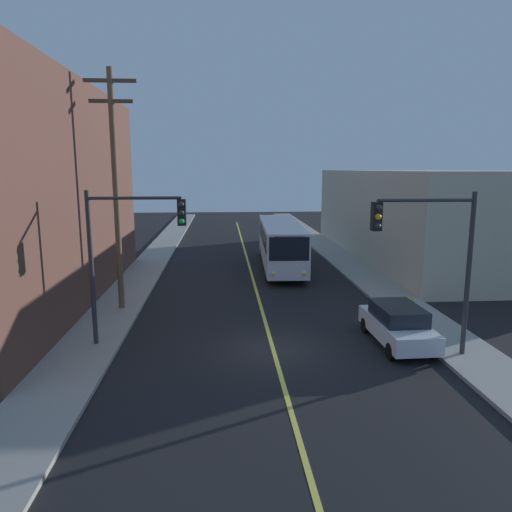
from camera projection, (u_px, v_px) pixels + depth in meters
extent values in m
plane|color=black|center=(273.00, 349.00, 18.48)|extent=(120.00, 120.00, 0.00)
cube|color=gray|center=(132.00, 288.00, 27.76)|extent=(2.50, 90.00, 0.15)
cube|color=gray|center=(374.00, 283.00, 28.79)|extent=(2.50, 90.00, 0.15)
cube|color=#D8CC4C|center=(250.00, 269.00, 33.19)|extent=(0.16, 60.00, 0.01)
cube|color=black|center=(96.00, 272.00, 24.85)|extent=(0.06, 15.60, 1.30)
cube|color=black|center=(93.00, 211.00, 24.27)|extent=(0.06, 15.60, 1.30)
cube|color=black|center=(89.00, 147.00, 23.69)|extent=(0.06, 15.60, 1.30)
cube|color=beige|center=(430.00, 214.00, 37.40)|extent=(12.00, 25.66, 6.81)
cube|color=black|center=(355.00, 238.00, 37.30)|extent=(0.06, 17.96, 1.30)
cube|color=black|center=(357.00, 197.00, 36.72)|extent=(0.06, 17.96, 1.30)
cube|color=silver|center=(281.00, 242.00, 33.49)|extent=(3.05, 12.10, 2.75)
cube|color=black|center=(289.00, 249.00, 27.52)|extent=(2.35, 0.18, 1.40)
cube|color=black|center=(275.00, 224.00, 39.26)|extent=(2.30, 0.18, 1.10)
cube|color=black|center=(263.00, 235.00, 33.36)|extent=(0.48, 10.19, 1.10)
cube|color=black|center=(298.00, 235.00, 33.43)|extent=(0.48, 10.19, 1.10)
cube|color=orange|center=(289.00, 239.00, 27.42)|extent=(1.79, 0.13, 0.30)
sphere|color=#F9D872|center=(274.00, 274.00, 27.71)|extent=(0.24, 0.24, 0.24)
sphere|color=#F9D872|center=(304.00, 273.00, 27.77)|extent=(0.24, 0.24, 0.24)
cylinder|color=black|center=(268.00, 274.00, 29.57)|extent=(0.34, 1.01, 1.00)
cylinder|color=black|center=(304.00, 273.00, 29.64)|extent=(0.34, 1.01, 1.00)
cylinder|color=black|center=(263.00, 252.00, 37.14)|extent=(0.34, 1.01, 1.00)
cylinder|color=black|center=(291.00, 252.00, 37.21)|extent=(0.34, 1.01, 1.00)
cube|color=silver|center=(397.00, 328.00, 18.88)|extent=(1.88, 4.43, 0.70)
cube|color=black|center=(398.00, 313.00, 18.76)|extent=(1.66, 2.49, 0.60)
cylinder|color=black|center=(391.00, 352.00, 17.40)|extent=(0.23, 0.64, 0.64)
cylinder|color=black|center=(433.00, 350.00, 17.55)|extent=(0.23, 0.64, 0.64)
cylinder|color=black|center=(365.00, 325.00, 20.34)|extent=(0.23, 0.64, 0.64)
cylinder|color=black|center=(401.00, 324.00, 20.48)|extent=(0.23, 0.64, 0.64)
cylinder|color=brown|center=(116.00, 193.00, 22.51)|extent=(0.28, 0.28, 11.35)
cube|color=#4C3D2D|center=(110.00, 81.00, 21.60)|extent=(2.40, 0.16, 0.16)
cube|color=#4C3D2D|center=(111.00, 101.00, 21.76)|extent=(2.00, 0.16, 0.16)
cylinder|color=#2D2D33|center=(92.00, 269.00, 18.17)|extent=(0.18, 0.18, 6.00)
cylinder|color=#2D2D33|center=(135.00, 198.00, 17.81)|extent=(3.50, 0.12, 0.12)
cube|color=black|center=(182.00, 212.00, 18.03)|extent=(0.32, 0.36, 1.00)
sphere|color=#2D2D2D|center=(181.00, 204.00, 17.79)|extent=(0.22, 0.22, 0.22)
sphere|color=#2D2D2D|center=(181.00, 213.00, 17.84)|extent=(0.22, 0.22, 0.22)
sphere|color=green|center=(182.00, 221.00, 17.90)|extent=(0.22, 0.22, 0.22)
cylinder|color=#2D2D33|center=(468.00, 275.00, 17.14)|extent=(0.18, 0.18, 6.00)
cylinder|color=#2D2D33|center=(426.00, 200.00, 16.53)|extent=(3.50, 0.12, 0.12)
cube|color=black|center=(376.00, 216.00, 16.50)|extent=(0.32, 0.36, 1.00)
sphere|color=#2D2D2D|center=(379.00, 208.00, 16.26)|extent=(0.22, 0.22, 0.22)
sphere|color=#F2A519|center=(378.00, 217.00, 16.32)|extent=(0.22, 0.22, 0.22)
sphere|color=#2D2D2D|center=(378.00, 226.00, 16.37)|extent=(0.22, 0.22, 0.22)
cylinder|color=red|center=(410.00, 308.00, 22.31)|extent=(0.26, 0.26, 0.70)
sphere|color=gold|center=(410.00, 300.00, 22.24)|extent=(0.24, 0.24, 0.24)
cylinder|color=red|center=(407.00, 306.00, 22.28)|extent=(0.12, 0.10, 0.10)
cylinder|color=red|center=(413.00, 305.00, 22.30)|extent=(0.12, 0.10, 0.10)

